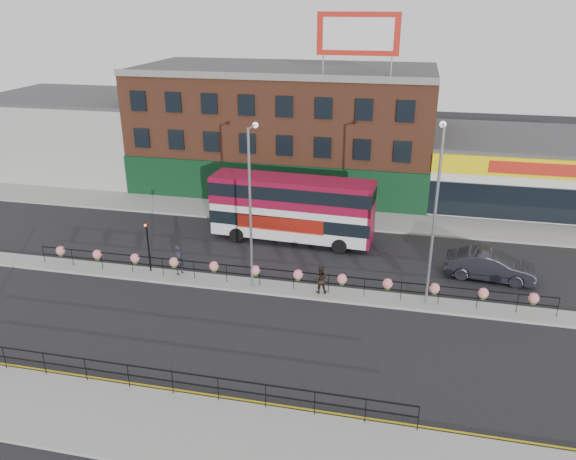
% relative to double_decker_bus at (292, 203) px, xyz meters
% --- Properties ---
extents(ground, '(120.00, 120.00, 0.00)m').
position_rel_double_decker_bus_xyz_m(ground, '(0.62, -7.17, -2.75)').
color(ground, black).
rests_on(ground, ground).
extents(south_pavement, '(60.00, 4.00, 0.15)m').
position_rel_double_decker_bus_xyz_m(south_pavement, '(0.62, -19.17, -2.67)').
color(south_pavement, gray).
rests_on(south_pavement, ground).
extents(north_pavement, '(60.00, 4.00, 0.15)m').
position_rel_double_decker_bus_xyz_m(north_pavement, '(0.62, 4.83, -2.67)').
color(north_pavement, gray).
rests_on(north_pavement, ground).
extents(median, '(60.00, 1.60, 0.15)m').
position_rel_double_decker_bus_xyz_m(median, '(0.62, -7.17, -2.67)').
color(median, gray).
rests_on(median, ground).
extents(yellow_line_inner, '(60.00, 0.10, 0.01)m').
position_rel_double_decker_bus_xyz_m(yellow_line_inner, '(0.62, -16.87, -2.74)').
color(yellow_line_inner, gold).
rests_on(yellow_line_inner, ground).
extents(yellow_line_outer, '(60.00, 0.10, 0.01)m').
position_rel_double_decker_bus_xyz_m(yellow_line_outer, '(0.62, -17.05, -2.74)').
color(yellow_line_outer, gold).
rests_on(yellow_line_outer, ground).
extents(brick_building, '(25.00, 12.21, 10.30)m').
position_rel_double_decker_bus_xyz_m(brick_building, '(-3.38, 12.79, 2.38)').
color(brick_building, brown).
rests_on(brick_building, ground).
extents(supermarket, '(15.00, 12.25, 5.30)m').
position_rel_double_decker_bus_xyz_m(supermarket, '(16.62, 12.73, -0.10)').
color(supermarket, silver).
rests_on(supermarket, ground).
extents(warehouse_west, '(15.50, 12.00, 7.30)m').
position_rel_double_decker_bus_xyz_m(warehouse_west, '(-23.63, 12.83, 0.90)').
color(warehouse_west, gray).
rests_on(warehouse_west, ground).
extents(billboard, '(6.00, 0.29, 4.40)m').
position_rel_double_decker_bus_xyz_m(billboard, '(3.12, 7.82, 10.44)').
color(billboard, '#AA1C11').
rests_on(billboard, brick_building).
extents(median_railing, '(30.04, 0.56, 1.23)m').
position_rel_double_decker_bus_xyz_m(median_railing, '(0.62, -7.17, -1.70)').
color(median_railing, black).
rests_on(median_railing, median).
extents(south_railing, '(20.04, 0.05, 1.12)m').
position_rel_double_decker_bus_xyz_m(south_railing, '(-1.38, -17.27, -1.78)').
color(south_railing, black).
rests_on(south_railing, south_pavement).
extents(double_decker_bus, '(11.17, 3.21, 4.47)m').
position_rel_double_decker_bus_xyz_m(double_decker_bus, '(0.00, 0.00, 0.00)').
color(double_decker_bus, silver).
rests_on(double_decker_bus, ground).
extents(car, '(2.97, 5.56, 1.70)m').
position_rel_double_decker_bus_xyz_m(car, '(12.66, -3.09, -1.90)').
color(car, black).
rests_on(car, ground).
extents(pedestrian_a, '(0.98, 0.90, 1.85)m').
position_rel_double_decker_bus_xyz_m(pedestrian_a, '(-5.46, -6.76, -1.67)').
color(pedestrian_a, black).
rests_on(pedestrian_a, median).
extents(pedestrian_b, '(1.03, 0.93, 1.60)m').
position_rel_double_decker_bus_xyz_m(pedestrian_b, '(3.15, -7.23, -1.79)').
color(pedestrian_b, black).
rests_on(pedestrian_b, median).
extents(lamp_column_west, '(0.33, 1.62, 9.21)m').
position_rel_double_decker_bus_xyz_m(lamp_column_west, '(-0.79, -7.08, 2.86)').
color(lamp_column_west, gray).
rests_on(lamp_column_west, median).
extents(lamp_column_east, '(0.35, 1.69, 9.65)m').
position_rel_double_decker_bus_xyz_m(lamp_column_east, '(8.98, -6.92, 3.12)').
color(lamp_column_east, gray).
rests_on(lamp_column_east, median).
extents(traffic_light_median, '(0.15, 0.28, 3.65)m').
position_rel_double_decker_bus_xyz_m(traffic_light_median, '(-7.38, -6.77, -0.28)').
color(traffic_light_median, black).
rests_on(traffic_light_median, median).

